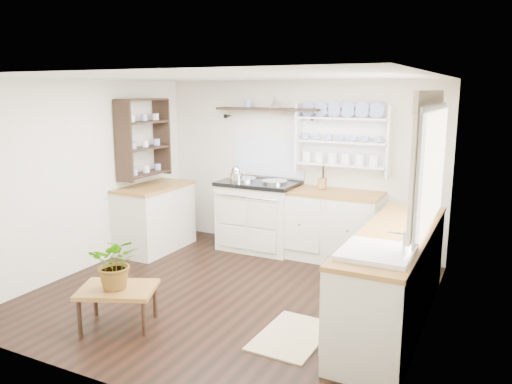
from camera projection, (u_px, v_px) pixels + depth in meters
floor at (231, 294)px, 5.42m from camera, size 4.00×3.80×0.01m
wall_back at (298, 166)px, 6.86m from camera, size 4.00×0.02×2.30m
wall_right at (430, 210)px, 4.32m from camera, size 0.02×3.80×2.30m
wall_left at (87, 176)px, 6.07m from camera, size 0.02×3.80×2.30m
ceiling at (228, 77)px, 4.96m from camera, size 4.00×3.80×0.01m
window at (430, 160)px, 4.39m from camera, size 0.08×1.55×1.22m
aga_cooker at (259, 215)px, 6.89m from camera, size 1.06×0.74×0.98m
back_cabinets at (331, 225)px, 6.47m from camera, size 1.27×0.63×0.90m
right_cabinets at (393, 276)px, 4.67m from camera, size 0.62×2.43×0.90m
belfast_sink at (376, 266)px, 3.95m from camera, size 0.55×0.60×0.45m
left_cabinets at (155, 217)px, 6.87m from camera, size 0.62×1.13×0.90m
plate_rack at (344, 139)px, 6.46m from camera, size 1.20×0.22×0.90m
high_shelf at (268, 110)px, 6.77m from camera, size 1.50×0.29×0.16m
left_shelving at (143, 137)px, 6.71m from camera, size 0.28×0.80×1.05m
kettle at (236, 174)px, 6.80m from camera, size 0.18×0.18×0.23m
utensil_crock at (322, 183)px, 6.51m from camera, size 0.12×0.12×0.14m
center_table at (118, 292)px, 4.63m from camera, size 0.83×0.72×0.37m
potted_plant at (116, 262)px, 4.58m from camera, size 0.58×0.56×0.49m
floor_rug at (292, 336)px, 4.47m from camera, size 0.57×0.86×0.02m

